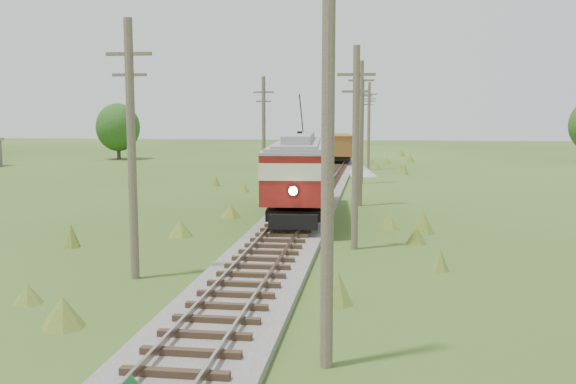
# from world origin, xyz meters

# --- Properties ---
(railbed_main) EXTENTS (3.60, 96.00, 0.57)m
(railbed_main) POSITION_xyz_m (0.00, 34.00, 0.19)
(railbed_main) COLOR #605B54
(railbed_main) RESTS_ON ground
(streetcar) EXTENTS (4.18, 13.79, 6.25)m
(streetcar) POSITION_xyz_m (0.00, 25.86, 2.85)
(streetcar) COLOR black
(streetcar) RESTS_ON ground
(gondola) EXTENTS (3.55, 8.80, 2.85)m
(gondola) POSITION_xyz_m (0.00, 63.06, 2.10)
(gondola) COLOR black
(gondola) RESTS_ON ground
(gravel_pile) EXTENTS (3.17, 3.36, 1.15)m
(gravel_pile) POSITION_xyz_m (2.85, 50.88, 0.54)
(gravel_pile) COLOR gray
(gravel_pile) RESTS_ON ground
(utility_pole_r_1) EXTENTS (0.30, 0.30, 8.80)m
(utility_pole_r_1) POSITION_xyz_m (3.10, 5.00, 4.40)
(utility_pole_r_1) COLOR brown
(utility_pole_r_1) RESTS_ON ground
(utility_pole_r_2) EXTENTS (1.60, 0.30, 8.60)m
(utility_pole_r_2) POSITION_xyz_m (3.30, 18.00, 4.42)
(utility_pole_r_2) COLOR brown
(utility_pole_r_2) RESTS_ON ground
(utility_pole_r_3) EXTENTS (1.60, 0.30, 9.00)m
(utility_pole_r_3) POSITION_xyz_m (3.20, 31.00, 4.63)
(utility_pole_r_3) COLOR brown
(utility_pole_r_3) RESTS_ON ground
(utility_pole_r_4) EXTENTS (1.60, 0.30, 8.40)m
(utility_pole_r_4) POSITION_xyz_m (3.00, 44.00, 4.32)
(utility_pole_r_4) COLOR brown
(utility_pole_r_4) RESTS_ON ground
(utility_pole_r_5) EXTENTS (1.60, 0.30, 8.90)m
(utility_pole_r_5) POSITION_xyz_m (3.40, 57.00, 4.58)
(utility_pole_r_5) COLOR brown
(utility_pole_r_5) RESTS_ON ground
(utility_pole_r_6) EXTENTS (1.60, 0.30, 8.70)m
(utility_pole_r_6) POSITION_xyz_m (3.20, 70.00, 4.47)
(utility_pole_r_6) COLOR brown
(utility_pole_r_6) RESTS_ON ground
(utility_pole_l_a) EXTENTS (1.60, 0.30, 9.00)m
(utility_pole_l_a) POSITION_xyz_m (-4.20, 12.00, 4.63)
(utility_pole_l_a) COLOR brown
(utility_pole_l_a) RESTS_ON ground
(utility_pole_l_b) EXTENTS (1.60, 0.30, 8.60)m
(utility_pole_l_b) POSITION_xyz_m (-4.50, 40.00, 4.42)
(utility_pole_l_b) COLOR brown
(utility_pole_l_b) RESTS_ON ground
(tree_mid_a) EXTENTS (5.46, 5.46, 7.03)m
(tree_mid_a) POSITION_xyz_m (-28.00, 68.00, 4.02)
(tree_mid_a) COLOR #38281C
(tree_mid_a) RESTS_ON ground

